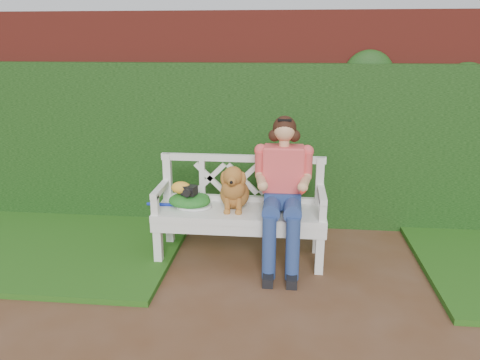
# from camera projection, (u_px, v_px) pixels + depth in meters

# --- Properties ---
(ground) EXTENTS (60.00, 60.00, 0.00)m
(ground) POSITION_uv_depth(u_px,v_px,m) (296.00, 309.00, 3.48)
(ground) COLOR #512F19
(brick_wall) EXTENTS (10.00, 0.30, 2.20)m
(brick_wall) POSITION_uv_depth(u_px,v_px,m) (298.00, 120.00, 4.97)
(brick_wall) COLOR maroon
(brick_wall) RESTS_ON ground
(ivy_hedge) EXTENTS (10.00, 0.18, 1.70)m
(ivy_hedge) POSITION_uv_depth(u_px,v_px,m) (297.00, 148.00, 4.83)
(ivy_hedge) COLOR #2F6421
(ivy_hedge) RESTS_ON ground
(grass_left) EXTENTS (2.60, 2.00, 0.05)m
(grass_left) POSITION_uv_depth(u_px,v_px,m) (48.00, 242.00, 4.57)
(grass_left) COLOR #1D5911
(grass_left) RESTS_ON ground
(garden_bench) EXTENTS (1.60, 0.66, 0.48)m
(garden_bench) POSITION_uv_depth(u_px,v_px,m) (240.00, 234.00, 4.22)
(garden_bench) COLOR white
(garden_bench) RESTS_ON ground
(seated_woman) EXTENTS (0.70, 0.82, 1.24)m
(seated_woman) POSITION_uv_depth(u_px,v_px,m) (283.00, 196.00, 4.05)
(seated_woman) COLOR red
(seated_woman) RESTS_ON ground
(dog) EXTENTS (0.33, 0.41, 0.42)m
(dog) POSITION_uv_depth(u_px,v_px,m) (234.00, 186.00, 4.10)
(dog) COLOR brown
(dog) RESTS_ON garden_bench
(tennis_racket) EXTENTS (0.67, 0.48, 0.03)m
(tennis_racket) POSITION_uv_depth(u_px,v_px,m) (191.00, 205.00, 4.19)
(tennis_racket) COLOR white
(tennis_racket) RESTS_ON garden_bench
(green_bag) EXTENTS (0.46, 0.42, 0.13)m
(green_bag) POSITION_uv_depth(u_px,v_px,m) (190.00, 200.00, 4.19)
(green_bag) COLOR #348A40
(green_bag) RESTS_ON garden_bench
(camera_item) EXTENTS (0.15, 0.13, 0.08)m
(camera_item) POSITION_uv_depth(u_px,v_px,m) (189.00, 190.00, 4.12)
(camera_item) COLOR black
(camera_item) RESTS_ON green_bag
(baseball_glove) EXTENTS (0.21, 0.18, 0.11)m
(baseball_glove) POSITION_uv_depth(u_px,v_px,m) (181.00, 188.00, 4.14)
(baseball_glove) COLOR gold
(baseball_glove) RESTS_ON green_bag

